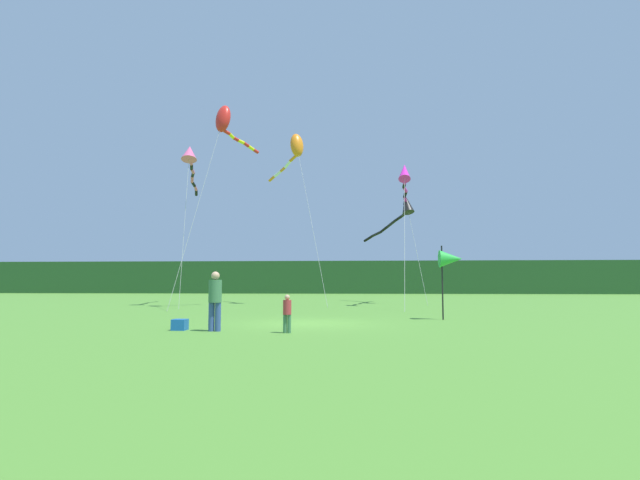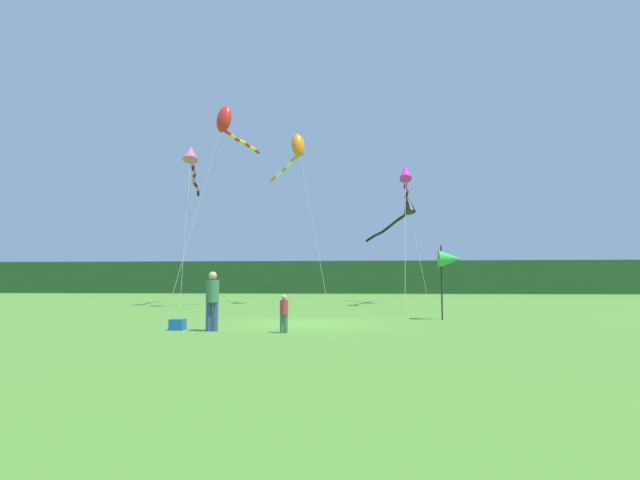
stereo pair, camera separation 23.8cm
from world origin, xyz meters
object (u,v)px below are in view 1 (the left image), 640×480
at_px(person_adult, 215,298).
at_px(banner_flag_pole, 451,259).
at_px(kite_magenta, 405,180).
at_px(person_child, 287,311).
at_px(kite_black, 402,209).
at_px(kite_orange, 295,149).
at_px(kite_rainbow, 190,158).
at_px(kite_red, 225,121).
at_px(cooler_box, 180,325).

distance_m(person_adult, banner_flag_pole, 9.66).
bearing_deg(banner_flag_pole, kite_magenta, 93.37).
xyz_separation_m(person_child, banner_flag_pole, (5.82, 5.43, 1.77)).
bearing_deg(kite_black, kite_magenta, -92.37).
bearing_deg(person_adult, person_child, -8.45).
bearing_deg(kite_orange, banner_flag_pole, -57.28).
bearing_deg(kite_orange, kite_rainbow, -162.12).
distance_m(kite_magenta, kite_red, 11.69).
bearing_deg(banner_flag_pole, kite_orange, 122.72).
bearing_deg(cooler_box, kite_red, 99.98).
distance_m(person_adult, kite_red, 16.72).
relative_size(person_child, kite_black, 0.15).
relative_size(cooler_box, kite_orange, 0.04).
distance_m(person_adult, kite_rainbow, 18.44).
bearing_deg(kite_black, cooler_box, -114.56).
bearing_deg(kite_magenta, person_adult, -114.94).
distance_m(person_adult, kite_magenta, 18.98).
bearing_deg(cooler_box, kite_rainbow, 108.78).
height_order(person_adult, cooler_box, person_adult).
distance_m(banner_flag_pole, kite_magenta, 12.27).
height_order(person_child, kite_magenta, kite_magenta).
xyz_separation_m(kite_orange, kite_red, (-3.67, -4.32, 0.52)).
bearing_deg(kite_red, kite_magenta, 15.70).
xyz_separation_m(banner_flag_pole, kite_orange, (-7.84, 12.20, 8.10)).
distance_m(cooler_box, kite_orange, 19.96).
xyz_separation_m(kite_magenta, kite_black, (0.14, 3.43, -1.32)).
xyz_separation_m(kite_magenta, kite_rainbow, (-13.71, -0.83, 1.45)).
bearing_deg(kite_rainbow, person_child, -61.21).
bearing_deg(banner_flag_pole, kite_rainbow, 144.87).
bearing_deg(person_adult, kite_rainbow, 112.39).
height_order(banner_flag_pole, kite_magenta, kite_magenta).
bearing_deg(kite_orange, kite_red, -130.32).
relative_size(banner_flag_pole, kite_magenta, 0.25).
distance_m(kite_black, kite_rainbow, 14.75).
relative_size(kite_orange, kite_red, 0.96).
height_order(person_adult, person_child, person_adult).
distance_m(kite_magenta, kite_black, 3.68).
xyz_separation_m(person_adult, kite_rainbow, (-6.26, 15.19, 8.38)).
distance_m(banner_flag_pole, kite_black, 14.98).
xyz_separation_m(kite_orange, kite_rainbow, (-6.51, -2.10, -1.10)).
relative_size(kite_black, kite_red, 0.64).
bearing_deg(kite_orange, kite_black, 16.44).
relative_size(banner_flag_pole, kite_black, 0.38).
relative_size(person_adult, kite_black, 0.24).
relative_size(kite_magenta, kite_red, 0.96).
relative_size(person_child, kite_red, 0.09).
distance_m(banner_flag_pole, kite_rainbow, 18.89).
distance_m(person_adult, person_child, 2.33).
xyz_separation_m(kite_black, kite_red, (-11.01, -6.49, 4.39)).
bearing_deg(kite_red, kite_black, 30.52).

